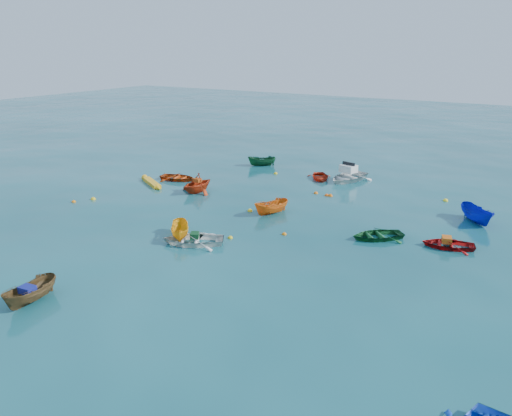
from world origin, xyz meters
The scene contains 28 objects.
ground centered at (0.00, 0.00, 0.00)m, with size 160.00×160.00×0.00m, color #093C44.
dinghy_white_near centered at (-0.34, -1.25, 0.00)m, with size 2.45×3.43×0.71m, color white.
sampan_brown_mid centered at (-2.16, -10.20, 0.00)m, with size 1.03×2.74×1.06m, color brown.
dinghy_orange_w centered at (-6.45, 7.04, 0.00)m, with size 2.52×2.92×1.54m, color red.
sampan_yellow_mid centered at (-1.50, -0.94, 0.00)m, with size 0.99×2.64×1.02m, color #F9A816.
dinghy_green_e centered at (8.26, 4.90, 0.00)m, with size 2.16×3.02×0.63m, color #135526.
dinghy_red_nw centered at (-9.92, 8.95, 0.00)m, with size 2.21×3.10×0.64m, color #AC380E.
sampan_orange_n centered at (0.88, 5.52, 0.00)m, with size 1.02×2.70×1.04m, color orange.
dinghy_red_ne centered at (12.03, 5.64, 0.00)m, with size 1.99×2.78×0.58m, color #A40D0E.
sampan_blue_far centered at (12.69, 10.82, 0.00)m, with size 1.13×3.00×1.16m, color #0D16AD.
dinghy_red_far centered at (-0.06, 15.33, 0.00)m, with size 1.99×2.79×0.58m, color red.
sampan_green_far centered at (-6.61, 16.88, 0.00)m, with size 0.97×2.57×0.99m, color #114A25.
kayak_yellow centered at (-10.84, 6.82, 0.00)m, with size 0.55×3.76×0.38m, color #EFA515, non-canonical shape.
motorboat_white centered at (2.06, 16.13, 0.00)m, with size 2.92×4.08×1.45m, color white.
tarp_green_a centered at (-0.25, -1.20, 0.50)m, with size 0.61×0.46×0.29m, color #0F3F1D.
tarp_blue_a centered at (-2.14, -10.35, 0.68)m, with size 0.64×0.48×0.31m, color navy.
tarp_orange_a centered at (-6.45, 7.09, 0.91)m, with size 0.57×0.43×0.28m, color #BB4713.
tarp_orange_b centered at (11.93, 5.62, 0.45)m, with size 0.66×0.50×0.32m, color #C75A14.
buoy_or_a centered at (-12.38, 0.43, 0.00)m, with size 0.30×0.30×0.30m, color orange.
buoy_ye_a centered at (0.99, 0.51, 0.00)m, with size 0.30×0.30×0.30m, color gold.
buoy_or_b centered at (3.39, 2.64, 0.00)m, with size 0.29×0.29×0.29m, color orange.
buoy_ye_b centered at (-11.69, 1.58, 0.00)m, with size 0.37×0.37×0.37m, color gold.
buoy_or_c centered at (1.42, 11.32, 0.00)m, with size 0.32×0.32×0.32m, color orange.
buoy_ye_c centered at (-0.63, 5.24, 0.00)m, with size 0.34×0.34×0.34m, color yellow.
buoy_or_d centered at (2.35, 11.21, 0.00)m, with size 0.33×0.33×0.33m, color #EE540C.
buoy_ye_d centered at (-4.04, 14.89, 0.00)m, with size 0.34×0.34×0.34m, color yellow.
buoy_or_e centered at (2.61, 11.25, 0.00)m, with size 0.35×0.35×0.35m, color #DF5D0C.
buoy_ye_e centered at (10.12, 14.46, 0.00)m, with size 0.35×0.35×0.35m, color yellow.
Camera 1 is at (16.21, -21.63, 10.73)m, focal length 35.00 mm.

